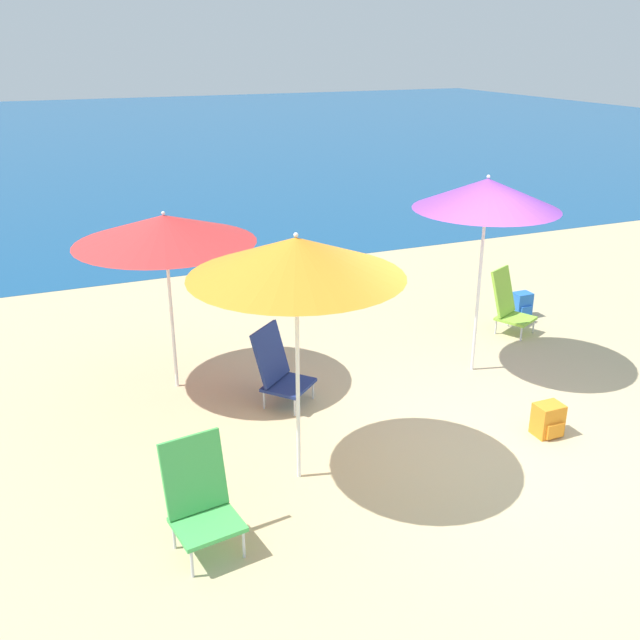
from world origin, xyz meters
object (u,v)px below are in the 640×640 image
Objects in this scene: backpack_orange at (548,420)px; backpack_blue at (522,305)px; beach_umbrella_purple at (487,194)px; beach_umbrella_red at (165,229)px; beach_chair_lime at (508,303)px; beach_chair_navy at (278,368)px; seagull at (270,288)px; beach_umbrella_orange at (296,257)px; beach_chair_green at (200,496)px.

backpack_orange is 3.35m from backpack_blue.
beach_umbrella_purple reaches higher than backpack_blue.
beach_umbrella_purple is 6.99× the size of backpack_orange.
beach_chair_lime is (4.51, -0.11, -1.44)m from beach_umbrella_red.
beach_chair_navy is at bearing -165.28° from backpack_blue.
beach_umbrella_purple is 8.73× the size of seagull.
seagull is (-3.05, 2.23, -0.04)m from backpack_blue.
backpack_blue is at bearing 3.02° from beach_umbrella_red.
beach_chair_navy is 2.85m from backpack_orange.
beach_chair_navy is 0.98× the size of beach_chair_lime.
beach_chair_lime is (3.88, 2.14, -1.68)m from beach_umbrella_orange.
beach_chair_lime is 2.42× the size of backpack_blue.
beach_chair_navy is at bearing 142.63° from backpack_orange.
beach_chair_green is at bearing -98.26° from beach_umbrella_red.
beach_umbrella_red reaches higher than beach_chair_green.
beach_chair_lime reaches higher than beach_chair_navy.
beach_chair_green reaches higher than backpack_orange.
backpack_orange is at bearing -96.29° from beach_umbrella_purple.
beach_umbrella_orange is 2.69× the size of beach_chair_navy.
beach_chair_navy is 2.38× the size of backpack_blue.
backpack_blue is (4.09, 1.07, -0.23)m from beach_chair_navy.
beach_umbrella_red is at bearing -128.61° from seagull.
beach_umbrella_orange is 2.23m from beach_chair_navy.
backpack_orange is (3.62, 0.29, -0.28)m from beach_chair_green.
beach_umbrella_orange is 2.35m from beach_umbrella_red.
beach_umbrella_purple is 4.55m from beach_chair_green.
beach_umbrella_red is 5.71× the size of backpack_blue.
beach_chair_lime is 3.63m from seagull.
beach_umbrella_orange is at bearing 20.63° from beach_chair_green.
beach_umbrella_orange is (-2.75, -1.30, -0.05)m from beach_umbrella_purple.
beach_chair_lime is at bearing -1.34° from beach_umbrella_red.
beach_umbrella_orange reaches higher than beach_chair_green.
beach_umbrella_purple is 2.76× the size of beach_chair_navy.
beach_chair_lime is at bearing -46.02° from seagull.
beach_chair_lime is at bearing 20.68° from beach_chair_green.
beach_chair_green reaches higher than backpack_blue.
seagull is at bearing 51.39° from beach_umbrella_red.
beach_umbrella_red is 1.91m from beach_chair_navy.
beach_umbrella_orange is 2.65× the size of beach_chair_lime.
beach_chair_green is 3.64m from backpack_orange.
beach_umbrella_orange is 5.31m from seagull.
beach_umbrella_orange is at bearing -143.76° from beach_chair_navy.
beach_chair_lime is at bearing 37.03° from beach_umbrella_purple.
beach_umbrella_orange is 6.40× the size of backpack_blue.
beach_chair_navy is at bearing 176.62° from beach_umbrella_purple.
beach_umbrella_purple is 1.03× the size of beach_umbrella_orange.
beach_umbrella_orange is 2.54× the size of beach_chair_green.
beach_umbrella_purple is 2.53m from backpack_orange.
backpack_blue is at bearing 21.26° from beach_chair_green.
beach_umbrella_orange is 1.12× the size of beach_umbrella_red.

